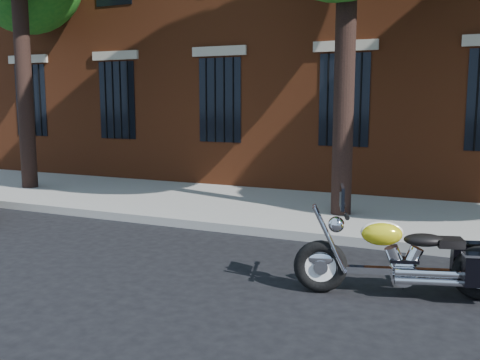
% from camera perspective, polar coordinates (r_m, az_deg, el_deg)
% --- Properties ---
extents(ground, '(120.00, 120.00, 0.00)m').
position_cam_1_polar(ground, '(7.41, 1.50, -8.70)').
color(ground, black).
rests_on(ground, ground).
extents(curb, '(40.00, 0.16, 0.15)m').
position_cam_1_polar(curb, '(8.64, 5.04, -5.73)').
color(curb, gray).
rests_on(curb, ground).
extents(sidewalk, '(40.00, 3.60, 0.15)m').
position_cam_1_polar(sidewalk, '(10.39, 8.45, -3.38)').
color(sidewalk, gray).
rests_on(sidewalk, ground).
extents(motorcycle, '(2.46, 1.12, 1.24)m').
position_cam_1_polar(motorcycle, '(6.31, 17.77, -8.19)').
color(motorcycle, black).
rests_on(motorcycle, ground).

